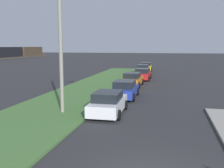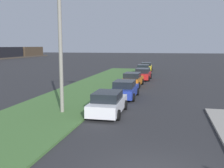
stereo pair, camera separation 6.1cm
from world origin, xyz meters
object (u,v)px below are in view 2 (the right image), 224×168
(parked_car_orange, at_px, (133,79))
(parked_car_white, at_px, (108,103))
(parked_car_blue, at_px, (125,89))
(parked_car_yellow, at_px, (146,67))
(parked_car_red, at_px, (143,74))
(parked_car_green, at_px, (143,69))
(streetlight, at_px, (66,45))

(parked_car_orange, bearing_deg, parked_car_white, -177.30)
(parked_car_blue, relative_size, parked_car_yellow, 0.98)
(parked_car_white, bearing_deg, parked_car_red, -2.06)
(parked_car_orange, relative_size, parked_car_green, 1.01)
(parked_car_white, height_order, streetlight, streetlight)
(parked_car_orange, distance_m, parked_car_red, 5.52)
(parked_car_green, distance_m, streetlight, 25.13)
(parked_car_green, relative_size, parked_car_yellow, 0.99)
(parked_car_red, relative_size, streetlight, 0.58)
(parked_car_blue, xyz_separation_m, parked_car_green, (18.85, 0.43, 0.00))
(parked_car_orange, relative_size, streetlight, 0.58)
(parked_car_green, distance_m, parked_car_yellow, 5.40)
(parked_car_blue, height_order, parked_car_orange, same)
(parked_car_white, relative_size, parked_car_orange, 0.99)
(parked_car_white, relative_size, streetlight, 0.58)
(parked_car_blue, bearing_deg, parked_car_red, -0.94)
(parked_car_yellow, bearing_deg, parked_car_blue, 178.37)
(streetlight, bearing_deg, parked_car_yellow, -4.22)
(parked_car_blue, bearing_deg, parked_car_green, 1.36)
(parked_car_white, bearing_deg, parked_car_blue, -2.41)
(parked_car_blue, xyz_separation_m, parked_car_orange, (6.56, 0.31, 0.00))
(parked_car_red, bearing_deg, parked_car_blue, 179.77)
(parked_car_orange, xyz_separation_m, parked_car_red, (5.50, -0.52, 0.00))
(parked_car_white, xyz_separation_m, parked_car_orange, (11.97, 0.17, 0.00))
(parked_car_orange, relative_size, parked_car_yellow, 0.99)
(parked_car_orange, height_order, parked_car_red, same)
(parked_car_white, distance_m, parked_car_yellow, 29.66)
(parked_car_white, relative_size, parked_car_red, 1.00)
(parked_car_red, distance_m, parked_car_yellow, 12.20)
(parked_car_white, xyz_separation_m, streetlight, (-0.50, 2.54, 3.67))
(parked_car_blue, distance_m, parked_car_red, 12.06)
(streetlight, bearing_deg, parked_car_white, -78.91)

